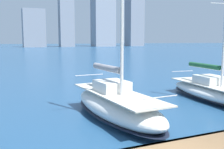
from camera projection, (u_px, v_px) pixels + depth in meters
name	position (u px, v px, depth m)	size (l,w,h in m)	color
city_skyline	(35.00, 14.00, 155.69)	(177.34, 21.71, 50.47)	gray
sailboat_forest	(214.00, 91.00, 17.48)	(3.32, 8.77, 9.68)	white
sailboat_grey	(116.00, 104.00, 13.34)	(2.92, 8.10, 11.07)	white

